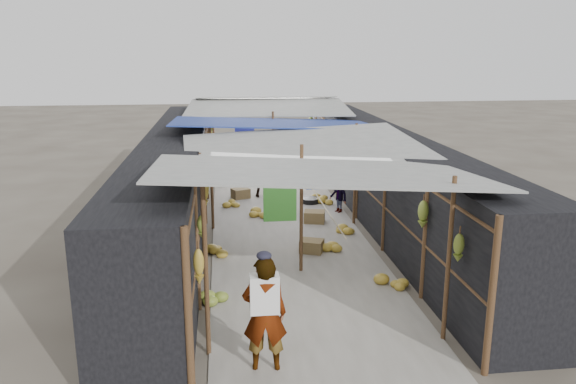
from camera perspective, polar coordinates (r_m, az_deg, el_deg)
name	(u,v)px	position (r m, az deg, el deg)	size (l,w,h in m)	color
ground	(329,346)	(8.84, 4.16, -15.36)	(80.00, 80.00, 0.00)	#6B6356
aisle_slab	(282,220)	(14.77, -0.58, -2.88)	(3.60, 16.00, 0.02)	#9E998E
stall_left	(176,181)	(14.45, -11.30, 1.12)	(1.40, 15.00, 2.30)	black
stall_right	(384,175)	(15.00, 9.72, 1.68)	(1.40, 15.00, 2.30)	black
crate_near	(312,246)	(12.45, 2.43, -5.55)	(0.49, 0.39, 0.29)	olive
crate_mid	(314,217)	(14.56, 2.70, -2.55)	(0.53, 0.42, 0.32)	olive
crate_back	(241,194)	(16.96, -4.85, -0.16)	(0.49, 0.40, 0.31)	olive
black_basin	(310,201)	(16.40, 2.29, -0.89)	(0.54, 0.54, 0.16)	black
vendor_elderly	(265,314)	(7.88, -2.39, -12.28)	(0.61, 0.40, 1.68)	white
shopper_blue	(267,171)	(17.02, -2.12, 2.19)	(0.78, 0.61, 1.62)	#2154A8
vendor_seated	(338,195)	(15.42, 5.14, -0.26)	(0.66, 0.38, 1.03)	#4B4641
market_canopy	(282,128)	(14.58, -0.64, 6.55)	(5.62, 15.20, 2.77)	brown
hanging_bananas	(277,157)	(14.67, -1.15, 3.59)	(3.95, 14.09, 0.83)	#A9892B
floor_bananas	(289,219)	(14.39, 0.12, -2.75)	(4.00, 9.31, 0.36)	olive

